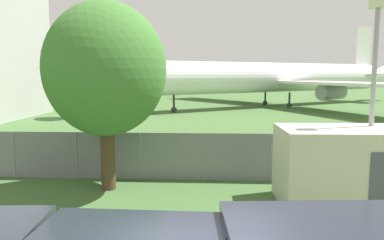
{
  "coord_description": "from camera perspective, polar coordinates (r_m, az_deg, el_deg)",
  "views": [
    {
      "loc": [
        0.24,
        -4.73,
        4.16
      ],
      "look_at": [
        -0.67,
        12.52,
        2.0
      ],
      "focal_mm": 35.0,
      "sensor_mm": 36.0,
      "label": 1
    }
  ],
  "objects": [
    {
      "name": "picnic_bench_near_cabin",
      "position": [
        8.79,
        6.58,
        -17.73
      ],
      "size": [
        1.79,
        1.5,
        0.76
      ],
      "rotation": [
        0.0,
        0.0,
        0.06
      ],
      "color": "olive",
      "rests_on": "ground"
    },
    {
      "name": "tree_near_hangar",
      "position": [
        13.49,
        -13.05,
        7.48
      ],
      "size": [
        4.26,
        4.26,
        6.65
      ],
      "color": "#4C3823",
      "rests_on": "ground"
    },
    {
      "name": "portable_cabin",
      "position": [
        12.9,
        22.38,
        -6.57
      ],
      "size": [
        4.24,
        2.58,
        2.45
      ],
      "rotation": [
        0.0,
        0.0,
        0.03
      ],
      "color": "beige",
      "rests_on": "ground"
    },
    {
      "name": "airplane",
      "position": [
        47.75,
        11.6,
        6.32
      ],
      "size": [
        41.68,
        35.55,
        10.96
      ],
      "rotation": [
        0.0,
        0.0,
        -2.56
      ],
      "color": "white",
      "rests_on": "ground"
    },
    {
      "name": "perimeter_fence",
      "position": [
        14.62,
        2.01,
        -5.64
      ],
      "size": [
        56.07,
        0.07,
        1.87
      ],
      "color": "gray",
      "rests_on": "ground"
    },
    {
      "name": "light_mast",
      "position": [
        13.41,
        26.01,
        6.15
      ],
      "size": [
        0.44,
        0.44,
        6.56
      ],
      "color": "#99999E",
      "rests_on": "ground"
    }
  ]
}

